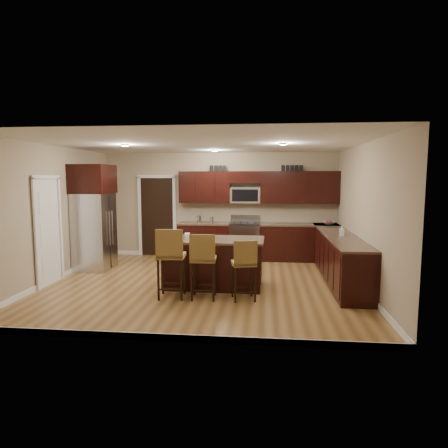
# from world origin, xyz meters

# --- Properties ---
(floor) EXTENTS (6.00, 6.00, 0.00)m
(floor) POSITION_xyz_m (0.00, 0.00, 0.00)
(floor) COLOR olive
(floor) RESTS_ON ground
(ceiling) EXTENTS (6.00, 6.00, 0.00)m
(ceiling) POSITION_xyz_m (0.00, 0.00, 2.70)
(ceiling) COLOR silver
(ceiling) RESTS_ON wall_back
(wall_back) EXTENTS (6.00, 0.00, 6.00)m
(wall_back) POSITION_xyz_m (0.00, 2.75, 1.35)
(wall_back) COLOR tan
(wall_back) RESTS_ON floor
(wall_left) EXTENTS (0.00, 5.50, 5.50)m
(wall_left) POSITION_xyz_m (-3.00, 0.00, 1.35)
(wall_left) COLOR tan
(wall_left) RESTS_ON floor
(wall_right) EXTENTS (0.00, 5.50, 5.50)m
(wall_right) POSITION_xyz_m (3.00, 0.00, 1.35)
(wall_right) COLOR tan
(wall_right) RESTS_ON floor
(base_cabinets) EXTENTS (4.02, 3.96, 0.92)m
(base_cabinets) POSITION_xyz_m (1.90, 1.45, 0.46)
(base_cabinets) COLOR black
(base_cabinets) RESTS_ON floor
(upper_cabinets) EXTENTS (4.00, 0.33, 0.80)m
(upper_cabinets) POSITION_xyz_m (1.04, 2.58, 1.84)
(upper_cabinets) COLOR black
(upper_cabinets) RESTS_ON wall_back
(range) EXTENTS (0.76, 0.64, 1.11)m
(range) POSITION_xyz_m (0.68, 2.45, 0.47)
(range) COLOR silver
(range) RESTS_ON floor
(microwave) EXTENTS (0.76, 0.31, 0.40)m
(microwave) POSITION_xyz_m (0.68, 2.60, 1.62)
(microwave) COLOR silver
(microwave) RESTS_ON upper_cabinets
(doorway) EXTENTS (0.85, 0.03, 2.06)m
(doorway) POSITION_xyz_m (-1.65, 2.73, 1.03)
(doorway) COLOR black
(doorway) RESTS_ON floor
(pantry_door) EXTENTS (0.03, 0.80, 2.04)m
(pantry_door) POSITION_xyz_m (-2.98, -0.30, 1.02)
(pantry_door) COLOR white
(pantry_door) RESTS_ON floor
(letter_decor) EXTENTS (2.20, 0.03, 0.15)m
(letter_decor) POSITION_xyz_m (0.90, 2.58, 2.29)
(letter_decor) COLOR black
(letter_decor) RESTS_ON upper_cabinets
(island) EXTENTS (1.92, 1.03, 0.92)m
(island) POSITION_xyz_m (0.22, -0.12, 0.43)
(island) COLOR black
(island) RESTS_ON floor
(stool_left) EXTENTS (0.48, 0.48, 1.22)m
(stool_left) POSITION_xyz_m (-0.40, -0.97, 0.76)
(stool_left) COLOR olive
(stool_left) RESTS_ON floor
(stool_mid) EXTENTS (0.45, 0.45, 1.14)m
(stool_mid) POSITION_xyz_m (0.15, -0.97, 0.71)
(stool_mid) COLOR olive
(stool_mid) RESTS_ON floor
(stool_right) EXTENTS (0.47, 0.47, 1.04)m
(stool_right) POSITION_xyz_m (0.85, -0.96, 0.65)
(stool_right) COLOR olive
(stool_right) RESTS_ON floor
(refrigerator) EXTENTS (0.79, 0.92, 2.35)m
(refrigerator) POSITION_xyz_m (-2.62, 1.00, 1.21)
(refrigerator) COLOR silver
(refrigerator) RESTS_ON floor
(floor_mat) EXTENTS (0.82, 0.55, 0.01)m
(floor_mat) POSITION_xyz_m (0.52, 1.29, 0.01)
(floor_mat) COLOR olive
(floor_mat) RESTS_ON floor
(fruit_bowl) EXTENTS (0.36, 0.36, 0.07)m
(fruit_bowl) POSITION_xyz_m (2.75, 2.45, 0.96)
(fruit_bowl) COLOR silver
(fruit_bowl) RESTS_ON base_cabinets
(soap_bottle) EXTENTS (0.11, 0.11, 0.21)m
(soap_bottle) POSITION_xyz_m (2.70, 0.49, 1.02)
(soap_bottle) COLOR #B2B2B2
(soap_bottle) RESTS_ON base_cabinets
(canister_tall) EXTENTS (0.12, 0.12, 0.18)m
(canister_tall) POSITION_xyz_m (-0.48, 2.45, 1.01)
(canister_tall) COLOR silver
(canister_tall) RESTS_ON base_cabinets
(canister_short) EXTENTS (0.11, 0.11, 0.15)m
(canister_short) POSITION_xyz_m (-0.16, 2.45, 1.00)
(canister_short) COLOR silver
(canister_short) RESTS_ON base_cabinets
(island_jar) EXTENTS (0.10, 0.10, 0.10)m
(island_jar) POSITION_xyz_m (-0.28, -0.12, 0.97)
(island_jar) COLOR white
(island_jar) RESTS_ON island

